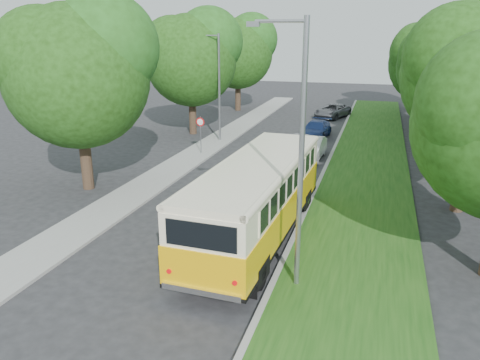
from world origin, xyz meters
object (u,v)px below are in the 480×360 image
(car_white, at_px, (311,148))
(car_grey, at_px, (333,111))
(car_silver, at_px, (297,144))
(car_blue, at_px, (316,130))
(lamppost_far, at_px, (218,84))
(vintage_bus, at_px, (257,201))
(lamppost_near, at_px, (298,150))

(car_white, distance_m, car_grey, 15.38)
(car_silver, distance_m, car_blue, 5.47)
(lamppost_far, xyz_separation_m, vintage_bus, (6.92, -15.44, -2.55))
(lamppost_far, bearing_deg, vintage_bus, -65.86)
(lamppost_far, xyz_separation_m, car_silver, (6.08, -2.20, -3.44))
(lamppost_near, relative_size, lamppost_far, 1.07)
(car_white, xyz_separation_m, car_grey, (-0.28, 15.38, -0.04))
(lamppost_near, bearing_deg, car_grey, 93.84)
(car_blue, bearing_deg, lamppost_far, -148.21)
(lamppost_near, distance_m, car_blue, 22.19)
(car_grey, bearing_deg, car_silver, -73.26)
(vintage_bus, distance_m, car_blue, 18.71)
(lamppost_near, xyz_separation_m, car_blue, (-2.34, 21.75, -3.74))
(car_white, bearing_deg, lamppost_near, -81.28)
(car_white, bearing_deg, car_silver, 146.11)
(lamppost_near, xyz_separation_m, car_grey, (-2.07, 30.93, -3.75))
(lamppost_near, height_order, car_grey, lamppost_near)
(vintage_bus, bearing_deg, car_white, 91.57)
(lamppost_far, xyz_separation_m, car_blue, (6.57, 3.25, -3.49))
(lamppost_far, distance_m, car_blue, 8.11)
(vintage_bus, xyz_separation_m, car_blue, (-0.35, 18.68, -0.94))
(car_silver, relative_size, car_blue, 0.93)
(car_blue, xyz_separation_m, car_grey, (0.27, 9.18, -0.00))
(car_silver, relative_size, car_grey, 0.89)
(lamppost_near, height_order, vintage_bus, lamppost_near)
(car_blue, relative_size, car_grey, 0.96)
(lamppost_far, relative_size, car_silver, 1.88)
(car_white, relative_size, car_grey, 0.90)
(lamppost_near, distance_m, car_silver, 16.95)
(car_blue, bearing_deg, lamppost_near, -78.37)
(vintage_bus, height_order, car_grey, vintage_bus)
(lamppost_far, bearing_deg, car_grey, 61.20)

